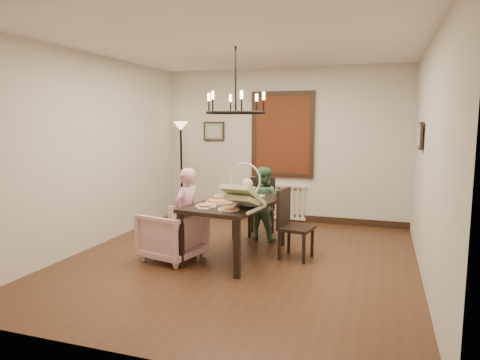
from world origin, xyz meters
The scene contains 17 objects.
room_shell centered at (0.00, 0.37, 1.40)m, with size 4.51×5.00×2.81m.
dining_table centered at (-0.11, 0.16, 0.67)m, with size 1.12×1.73×0.76m.
chair_far centered at (-0.07, 1.32, 0.47)m, with size 0.41×0.41×0.93m, color black, non-canonical shape.
chair_right centered at (0.70, 0.32, 0.47)m, with size 0.42×0.42×0.94m, color black, non-canonical shape.
armchair centered at (-0.87, -0.23, 0.33)m, with size 0.71×0.73×0.66m, color beige.
elderly_woman centered at (-0.70, -0.16, 0.51)m, with size 0.37×0.24×1.02m, color #D999AC.
seated_man centered at (0.01, 1.10, 0.48)m, with size 0.46×0.36×0.95m, color #47784F.
baby_bouncer centered at (0.16, -0.31, 0.96)m, with size 0.44×0.61×0.40m, color #BCCC8D, non-canonical shape.
salad_bowl centered at (-0.29, 0.21, 0.80)m, with size 0.34×0.34×0.08m, color white.
pizza_platter centered at (-0.30, 0.03, 0.78)m, with size 0.35×0.35×0.04m, color tan.
drinking_glass centered at (-0.10, 0.34, 0.83)m, with size 0.07×0.07×0.15m, color silver.
window_blinds centered at (0.00, 2.46, 1.60)m, with size 1.00×0.03×1.40m, color #5D2612.
radiator centered at (0.00, 2.48, 0.35)m, with size 0.92×0.12×0.62m, color silver, non-canonical shape.
picture_back centered at (-1.35, 2.47, 1.65)m, with size 0.42×0.03×0.36m, color black.
picture_right centered at (2.21, 0.90, 1.65)m, with size 0.42×0.03×0.36m, color black.
floor_lamp centered at (-1.90, 2.15, 0.90)m, with size 0.30×0.30×1.80m, color black, non-canonical shape.
chandelier centered at (-0.11, 0.16, 1.95)m, with size 0.80×0.80×0.04m, color black.
Camera 1 is at (1.75, -5.22, 1.83)m, focal length 32.00 mm.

